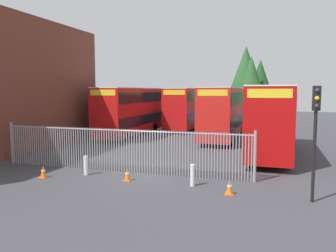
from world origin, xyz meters
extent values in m
plane|color=#3D3D42|center=(0.00, 8.00, 0.00)|extent=(100.00, 100.00, 0.00)
cylinder|color=gray|center=(-8.08, 0.00, 1.10)|extent=(0.06, 0.06, 2.20)
cylinder|color=gray|center=(-7.94, 0.00, 1.10)|extent=(0.06, 0.06, 2.20)
cylinder|color=gray|center=(-7.80, 0.00, 1.10)|extent=(0.06, 0.06, 2.20)
cylinder|color=gray|center=(-7.66, 0.00, 1.10)|extent=(0.06, 0.06, 2.20)
cylinder|color=gray|center=(-7.52, 0.00, 1.10)|extent=(0.06, 0.06, 2.20)
cylinder|color=gray|center=(-7.38, 0.00, 1.10)|extent=(0.06, 0.06, 2.20)
cylinder|color=gray|center=(-7.24, 0.00, 1.10)|extent=(0.06, 0.06, 2.20)
cylinder|color=gray|center=(-7.10, 0.00, 1.10)|extent=(0.06, 0.06, 2.20)
cylinder|color=gray|center=(-6.96, 0.00, 1.10)|extent=(0.06, 0.06, 2.20)
cylinder|color=gray|center=(-6.82, 0.00, 1.10)|extent=(0.06, 0.06, 2.20)
cylinder|color=gray|center=(-6.68, 0.00, 1.10)|extent=(0.06, 0.06, 2.20)
cylinder|color=gray|center=(-6.54, 0.00, 1.10)|extent=(0.06, 0.06, 2.20)
cylinder|color=gray|center=(-6.40, 0.00, 1.10)|extent=(0.06, 0.06, 2.20)
cylinder|color=gray|center=(-6.26, 0.00, 1.10)|extent=(0.06, 0.06, 2.20)
cylinder|color=gray|center=(-6.12, 0.00, 1.10)|extent=(0.06, 0.06, 2.20)
cylinder|color=gray|center=(-5.98, 0.00, 1.10)|extent=(0.06, 0.06, 2.20)
cylinder|color=gray|center=(-5.84, 0.00, 1.10)|extent=(0.06, 0.06, 2.20)
cylinder|color=gray|center=(-5.70, 0.00, 1.10)|extent=(0.06, 0.06, 2.20)
cylinder|color=gray|center=(-5.56, 0.00, 1.10)|extent=(0.06, 0.06, 2.20)
cylinder|color=gray|center=(-5.42, 0.00, 1.10)|extent=(0.06, 0.06, 2.20)
cylinder|color=gray|center=(-5.28, 0.00, 1.10)|extent=(0.06, 0.06, 2.20)
cylinder|color=gray|center=(-5.14, 0.00, 1.10)|extent=(0.06, 0.06, 2.20)
cylinder|color=gray|center=(-5.00, 0.00, 1.10)|extent=(0.06, 0.06, 2.20)
cylinder|color=gray|center=(-4.86, 0.00, 1.10)|extent=(0.06, 0.06, 2.20)
cylinder|color=gray|center=(-4.72, 0.00, 1.10)|extent=(0.06, 0.06, 2.20)
cylinder|color=gray|center=(-4.58, 0.00, 1.10)|extent=(0.06, 0.06, 2.20)
cylinder|color=gray|center=(-4.43, 0.00, 1.10)|extent=(0.06, 0.06, 2.20)
cylinder|color=gray|center=(-4.29, 0.00, 1.10)|extent=(0.06, 0.06, 2.20)
cylinder|color=gray|center=(-4.15, 0.00, 1.10)|extent=(0.06, 0.06, 2.20)
cylinder|color=gray|center=(-4.01, 0.00, 1.10)|extent=(0.06, 0.06, 2.20)
cylinder|color=gray|center=(-3.87, 0.00, 1.10)|extent=(0.06, 0.06, 2.20)
cylinder|color=gray|center=(-3.73, 0.00, 1.10)|extent=(0.06, 0.06, 2.20)
cylinder|color=gray|center=(-3.59, 0.00, 1.10)|extent=(0.06, 0.06, 2.20)
cylinder|color=gray|center=(-3.45, 0.00, 1.10)|extent=(0.06, 0.06, 2.20)
cylinder|color=gray|center=(-3.31, 0.00, 1.10)|extent=(0.06, 0.06, 2.20)
cylinder|color=gray|center=(-3.17, 0.00, 1.10)|extent=(0.06, 0.06, 2.20)
cylinder|color=gray|center=(-3.03, 0.00, 1.10)|extent=(0.06, 0.06, 2.20)
cylinder|color=gray|center=(-2.89, 0.00, 1.10)|extent=(0.06, 0.06, 2.20)
cylinder|color=gray|center=(-2.75, 0.00, 1.10)|extent=(0.06, 0.06, 2.20)
cylinder|color=gray|center=(-2.61, 0.00, 1.10)|extent=(0.06, 0.06, 2.20)
cylinder|color=gray|center=(-2.47, 0.00, 1.10)|extent=(0.06, 0.06, 2.20)
cylinder|color=gray|center=(-2.33, 0.00, 1.10)|extent=(0.06, 0.06, 2.20)
cylinder|color=gray|center=(-2.19, 0.00, 1.10)|extent=(0.06, 0.06, 2.20)
cylinder|color=gray|center=(-2.05, 0.00, 1.10)|extent=(0.06, 0.06, 2.20)
cylinder|color=gray|center=(-1.91, 0.00, 1.10)|extent=(0.06, 0.06, 2.20)
cylinder|color=gray|center=(-1.77, 0.00, 1.10)|extent=(0.06, 0.06, 2.20)
cylinder|color=gray|center=(-1.63, 0.00, 1.10)|extent=(0.06, 0.06, 2.20)
cylinder|color=gray|center=(-1.49, 0.00, 1.10)|extent=(0.06, 0.06, 2.20)
cylinder|color=gray|center=(-1.35, 0.00, 1.10)|extent=(0.06, 0.06, 2.20)
cylinder|color=gray|center=(-1.21, 0.00, 1.10)|extent=(0.06, 0.06, 2.20)
cylinder|color=gray|center=(-1.07, 0.00, 1.10)|extent=(0.06, 0.06, 2.20)
cylinder|color=gray|center=(-0.93, 0.00, 1.10)|extent=(0.06, 0.06, 2.20)
cylinder|color=gray|center=(-0.79, 0.00, 1.10)|extent=(0.06, 0.06, 2.20)
cylinder|color=gray|center=(-0.65, 0.00, 1.10)|extent=(0.06, 0.06, 2.20)
cylinder|color=gray|center=(-0.51, 0.00, 1.10)|extent=(0.06, 0.06, 2.20)
cylinder|color=gray|center=(-0.37, 0.00, 1.10)|extent=(0.06, 0.06, 2.20)
cylinder|color=gray|center=(-0.23, 0.00, 1.10)|extent=(0.06, 0.06, 2.20)
cylinder|color=gray|center=(-0.09, 0.00, 1.10)|extent=(0.06, 0.06, 2.20)
cylinder|color=gray|center=(0.05, 0.00, 1.10)|extent=(0.06, 0.06, 2.20)
cylinder|color=gray|center=(0.20, 0.00, 1.10)|extent=(0.06, 0.06, 2.20)
cylinder|color=gray|center=(0.34, 0.00, 1.10)|extent=(0.06, 0.06, 2.20)
cylinder|color=gray|center=(0.48, 0.00, 1.10)|extent=(0.06, 0.06, 2.20)
cylinder|color=gray|center=(0.62, 0.00, 1.10)|extent=(0.06, 0.06, 2.20)
cylinder|color=gray|center=(0.76, 0.00, 1.10)|extent=(0.06, 0.06, 2.20)
cylinder|color=gray|center=(0.90, 0.00, 1.10)|extent=(0.06, 0.06, 2.20)
cylinder|color=gray|center=(1.04, 0.00, 1.10)|extent=(0.06, 0.06, 2.20)
cylinder|color=gray|center=(1.18, 0.00, 1.10)|extent=(0.06, 0.06, 2.20)
cylinder|color=gray|center=(1.32, 0.00, 1.10)|extent=(0.06, 0.06, 2.20)
cylinder|color=gray|center=(1.46, 0.00, 1.10)|extent=(0.06, 0.06, 2.20)
cylinder|color=gray|center=(1.60, 0.00, 1.10)|extent=(0.06, 0.06, 2.20)
cylinder|color=gray|center=(1.74, 0.00, 1.10)|extent=(0.06, 0.06, 2.20)
cylinder|color=gray|center=(1.88, 0.00, 1.10)|extent=(0.06, 0.06, 2.20)
cylinder|color=gray|center=(2.02, 0.00, 1.10)|extent=(0.06, 0.06, 2.20)
cylinder|color=gray|center=(2.16, 0.00, 1.10)|extent=(0.06, 0.06, 2.20)
cylinder|color=gray|center=(2.30, 0.00, 1.10)|extent=(0.06, 0.06, 2.20)
cylinder|color=gray|center=(2.44, 0.00, 1.10)|extent=(0.06, 0.06, 2.20)
cylinder|color=gray|center=(2.58, 0.00, 1.10)|extent=(0.06, 0.06, 2.20)
cylinder|color=gray|center=(2.72, 0.00, 1.10)|extent=(0.06, 0.06, 2.20)
cylinder|color=gray|center=(2.86, 0.00, 1.10)|extent=(0.06, 0.06, 2.20)
cylinder|color=gray|center=(3.00, 0.00, 1.10)|extent=(0.06, 0.06, 2.20)
cylinder|color=gray|center=(3.14, 0.00, 1.10)|extent=(0.06, 0.06, 2.20)
cylinder|color=gray|center=(3.28, 0.00, 1.10)|extent=(0.06, 0.06, 2.20)
cylinder|color=gray|center=(3.42, 0.00, 1.10)|extent=(0.06, 0.06, 2.20)
cylinder|color=gray|center=(3.56, 0.00, 1.10)|extent=(0.06, 0.06, 2.20)
cylinder|color=gray|center=(3.70, 0.00, 1.10)|extent=(0.06, 0.06, 2.20)
cylinder|color=gray|center=(3.84, 0.00, 1.10)|extent=(0.06, 0.06, 2.20)
cylinder|color=gray|center=(3.98, 0.00, 1.10)|extent=(0.06, 0.06, 2.20)
cylinder|color=gray|center=(4.12, 0.00, 1.10)|extent=(0.06, 0.06, 2.20)
cylinder|color=gray|center=(4.26, 0.00, 1.10)|extent=(0.06, 0.06, 2.20)
cylinder|color=gray|center=(4.40, 0.00, 1.10)|extent=(0.06, 0.06, 2.20)
cylinder|color=gray|center=(4.54, 0.00, 1.10)|extent=(0.06, 0.06, 2.20)
cylinder|color=gray|center=(4.68, 0.00, 1.10)|extent=(0.06, 0.06, 2.20)
cylinder|color=gray|center=(4.82, 0.00, 1.10)|extent=(0.06, 0.06, 2.20)
cylinder|color=gray|center=(4.97, 0.00, 1.10)|extent=(0.06, 0.06, 2.20)
cylinder|color=gray|center=(5.11, 0.00, 1.10)|extent=(0.06, 0.06, 2.20)
cylinder|color=gray|center=(5.25, 0.00, 1.10)|extent=(0.06, 0.06, 2.20)
cylinder|color=gray|center=(5.39, 0.00, 1.10)|extent=(0.06, 0.06, 2.20)
cylinder|color=gray|center=(-1.35, 0.00, 2.12)|extent=(13.47, 0.07, 0.07)
cylinder|color=gray|center=(-8.08, 0.00, 1.18)|extent=(0.14, 0.14, 2.35)
cylinder|color=gray|center=(5.39, 0.00, 1.18)|extent=(0.14, 0.14, 2.35)
cube|color=#B70C0C|center=(5.91, 7.12, 2.35)|extent=(2.50, 10.80, 4.00)
cube|color=black|center=(5.91, 7.12, 1.55)|extent=(2.54, 10.37, 0.90)
cube|color=black|center=(5.91, 7.12, 3.55)|extent=(2.54, 10.37, 0.90)
cube|color=yellow|center=(5.91, 1.77, 4.00)|extent=(2.12, 0.12, 0.44)
cube|color=silver|center=(5.91, 7.12, 4.38)|extent=(2.50, 10.80, 0.08)
cylinder|color=black|center=(4.81, 3.78, 0.52)|extent=(0.30, 1.04, 1.04)
cylinder|color=black|center=(7.01, 3.78, 0.52)|extent=(0.30, 1.04, 1.04)
cylinder|color=black|center=(4.81, 10.09, 0.52)|extent=(0.30, 1.04, 1.04)
cylinder|color=black|center=(7.01, 10.09, 0.52)|extent=(0.30, 1.04, 1.04)
cube|color=red|center=(-6.42, 13.12, 2.35)|extent=(2.50, 10.80, 4.00)
cube|color=black|center=(-6.42, 13.12, 1.55)|extent=(2.54, 10.37, 0.90)
cube|color=black|center=(-6.42, 13.12, 3.55)|extent=(2.54, 10.37, 0.90)
cube|color=yellow|center=(-6.42, 7.77, 4.00)|extent=(2.12, 0.12, 0.44)
cube|color=silver|center=(-6.42, 13.12, 4.38)|extent=(2.50, 10.80, 0.08)
cylinder|color=black|center=(-7.52, 9.77, 0.52)|extent=(0.30, 1.04, 1.04)
cylinder|color=black|center=(-5.32, 9.77, 0.52)|extent=(0.30, 1.04, 1.04)
cylinder|color=black|center=(-7.52, 16.09, 0.52)|extent=(0.30, 1.04, 1.04)
cylinder|color=black|center=(-5.32, 16.09, 0.52)|extent=(0.30, 1.04, 1.04)
cube|color=red|center=(1.95, 13.54, 2.35)|extent=(2.50, 10.80, 4.00)
cube|color=black|center=(1.95, 13.54, 1.55)|extent=(2.54, 10.37, 0.90)
cube|color=black|center=(1.95, 13.54, 3.55)|extent=(2.54, 10.37, 0.90)
cube|color=yellow|center=(1.95, 8.19, 4.00)|extent=(2.12, 0.12, 0.44)
cube|color=silver|center=(1.95, 13.54, 4.38)|extent=(2.50, 10.80, 0.08)
cylinder|color=black|center=(0.85, 10.19, 0.52)|extent=(0.30, 1.04, 1.04)
cylinder|color=black|center=(3.05, 10.19, 0.52)|extent=(0.30, 1.04, 1.04)
cylinder|color=black|center=(0.85, 16.51, 0.52)|extent=(0.30, 1.04, 1.04)
cylinder|color=black|center=(3.05, 16.51, 0.52)|extent=(0.30, 1.04, 1.04)
cube|color=red|center=(-2.95, 20.55, 2.35)|extent=(2.50, 10.80, 4.00)
cube|color=black|center=(-2.95, 20.55, 1.55)|extent=(2.54, 10.37, 0.90)
cube|color=black|center=(-2.95, 20.55, 3.55)|extent=(2.54, 10.37, 0.90)
cube|color=yellow|center=(-2.95, 15.20, 4.00)|extent=(2.13, 0.12, 0.44)
cube|color=silver|center=(-2.95, 20.55, 4.38)|extent=(2.50, 10.80, 0.08)
cylinder|color=black|center=(-4.05, 17.20, 0.52)|extent=(0.30, 1.04, 1.04)
cylinder|color=black|center=(-1.85, 17.20, 0.52)|extent=(0.30, 1.04, 1.04)
cylinder|color=black|center=(-4.05, 23.52, 0.52)|extent=(0.30, 1.04, 1.04)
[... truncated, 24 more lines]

